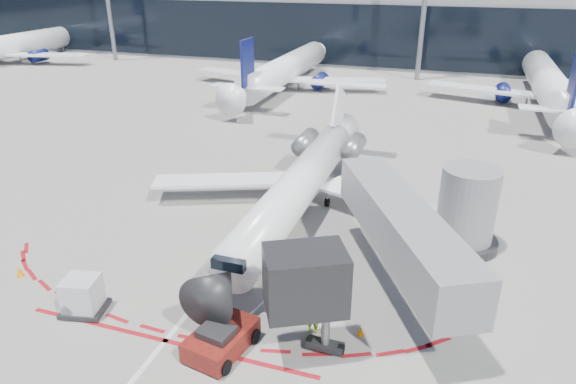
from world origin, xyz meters
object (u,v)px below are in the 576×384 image
(regional_jet, at_px, (303,180))
(ramp_worker, at_px, (313,316))
(pushback_tug, at_px, (221,339))
(uld_container, at_px, (83,296))

(regional_jet, relative_size, ramp_worker, 14.99)
(regional_jet, distance_m, pushback_tug, 14.00)
(regional_jet, bearing_deg, pushback_tug, -87.27)
(regional_jet, relative_size, pushback_tug, 5.13)
(regional_jet, xyz_separation_m, ramp_worker, (4.02, -11.56, -1.32))
(regional_jet, relative_size, uld_container, 11.76)
(pushback_tug, height_order, ramp_worker, ramp_worker)
(ramp_worker, bearing_deg, regional_jet, -69.98)
(uld_container, bearing_deg, regional_jet, 51.81)
(uld_container, bearing_deg, pushback_tug, -14.99)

